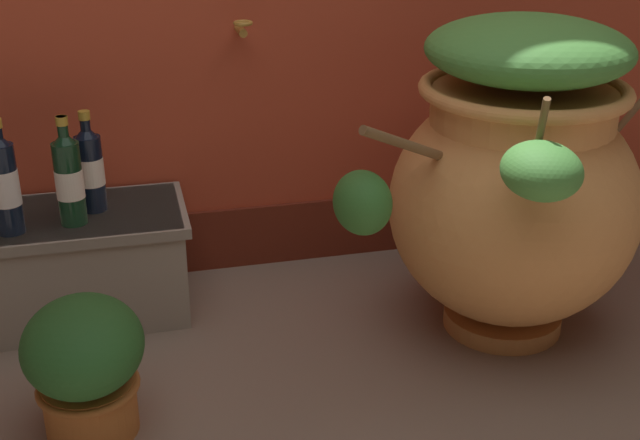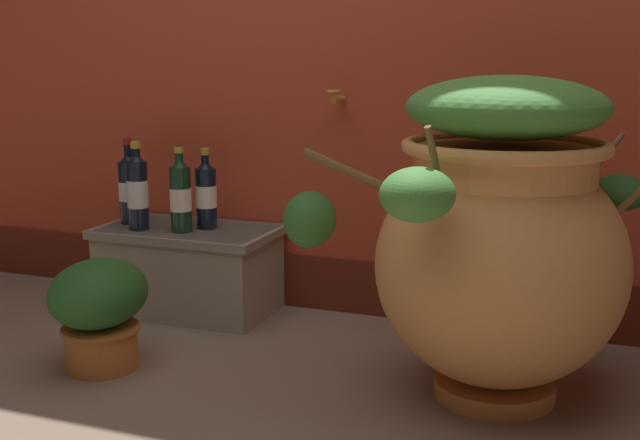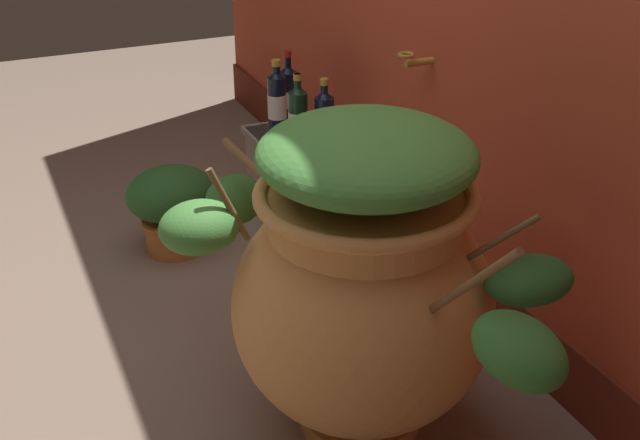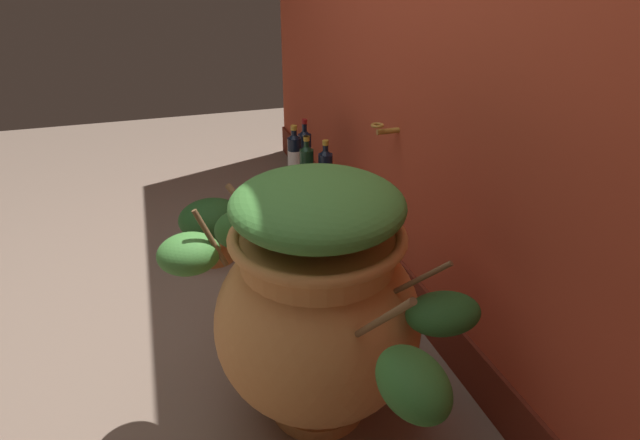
{
  "view_description": "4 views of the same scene",
  "coord_description": "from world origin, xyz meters",
  "px_view_note": "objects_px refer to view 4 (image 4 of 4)",
  "views": [
    {
      "loc": [
        -0.51,
        -1.39,
        1.26
      ],
      "look_at": [
        0.0,
        0.68,
        0.32
      ],
      "focal_mm": 47.29,
      "sensor_mm": 36.0,
      "label": 1
    },
    {
      "loc": [
        0.8,
        -1.61,
        0.94
      ],
      "look_at": [
        -0.06,
        0.65,
        0.44
      ],
      "focal_mm": 45.23,
      "sensor_mm": 36.0,
      "label": 2
    },
    {
      "loc": [
        2.06,
        -0.29,
        1.55
      ],
      "look_at": [
        -0.02,
        0.64,
        0.36
      ],
      "focal_mm": 45.81,
      "sensor_mm": 36.0,
      "label": 3
    },
    {
      "loc": [
        1.84,
        0.11,
        1.46
      ],
      "look_at": [
        -0.18,
        0.76,
        0.39
      ],
      "focal_mm": 29.7,
      "sensor_mm": 36.0,
      "label": 4
    }
  ],
  "objects_px": {
    "wine_bottle_middle": "(325,170)",
    "wine_bottle_back": "(307,167)",
    "potted_shrub": "(212,227)",
    "wine_bottle_right": "(295,156)",
    "wine_bottle_left": "(305,150)",
    "terracotta_urn": "(317,303)"
  },
  "relations": [
    {
      "from": "wine_bottle_middle",
      "to": "wine_bottle_right",
      "type": "relative_size",
      "value": 0.92
    },
    {
      "from": "wine_bottle_middle",
      "to": "wine_bottle_right",
      "type": "height_order",
      "value": "wine_bottle_right"
    },
    {
      "from": "terracotta_urn",
      "to": "wine_bottle_back",
      "type": "bearing_deg",
      "value": 165.09
    },
    {
      "from": "terracotta_urn",
      "to": "wine_bottle_right",
      "type": "height_order",
      "value": "terracotta_urn"
    },
    {
      "from": "wine_bottle_left",
      "to": "wine_bottle_back",
      "type": "height_order",
      "value": "wine_bottle_left"
    },
    {
      "from": "wine_bottle_left",
      "to": "wine_bottle_middle",
      "type": "bearing_deg",
      "value": 3.93
    },
    {
      "from": "terracotta_urn",
      "to": "wine_bottle_back",
      "type": "distance_m",
      "value": 1.21
    },
    {
      "from": "wine_bottle_right",
      "to": "wine_bottle_back",
      "type": "xyz_separation_m",
      "value": [
        0.16,
        0.02,
        -0.01
      ]
    },
    {
      "from": "wine_bottle_back",
      "to": "terracotta_urn",
      "type": "bearing_deg",
      "value": -14.91
    },
    {
      "from": "terracotta_urn",
      "to": "potted_shrub",
      "type": "bearing_deg",
      "value": -169.58
    },
    {
      "from": "wine_bottle_left",
      "to": "wine_bottle_back",
      "type": "bearing_deg",
      "value": -14.01
    },
    {
      "from": "wine_bottle_right",
      "to": "wine_bottle_left",
      "type": "bearing_deg",
      "value": 137.32
    },
    {
      "from": "wine_bottle_middle",
      "to": "wine_bottle_back",
      "type": "bearing_deg",
      "value": -122.78
    },
    {
      "from": "wine_bottle_middle",
      "to": "wine_bottle_right",
      "type": "distance_m",
      "value": 0.24
    },
    {
      "from": "terracotta_urn",
      "to": "wine_bottle_middle",
      "type": "xyz_separation_m",
      "value": [
        -1.11,
        0.4,
        -0.01
      ]
    },
    {
      "from": "terracotta_urn",
      "to": "wine_bottle_left",
      "type": "relative_size",
      "value": 3.84
    },
    {
      "from": "wine_bottle_middle",
      "to": "wine_bottle_back",
      "type": "xyz_separation_m",
      "value": [
        -0.05,
        -0.09,
        0.01
      ]
    },
    {
      "from": "wine_bottle_middle",
      "to": "wine_bottle_right",
      "type": "xyz_separation_m",
      "value": [
        -0.22,
        -0.11,
        0.01
      ]
    },
    {
      "from": "wine_bottle_middle",
      "to": "wine_bottle_back",
      "type": "height_order",
      "value": "wine_bottle_back"
    },
    {
      "from": "potted_shrub",
      "to": "wine_bottle_right",
      "type": "bearing_deg",
      "value": 109.87
    },
    {
      "from": "potted_shrub",
      "to": "wine_bottle_back",
      "type": "bearing_deg",
      "value": 91.98
    },
    {
      "from": "terracotta_urn",
      "to": "wine_bottle_right",
      "type": "bearing_deg",
      "value": 167.75
    }
  ]
}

